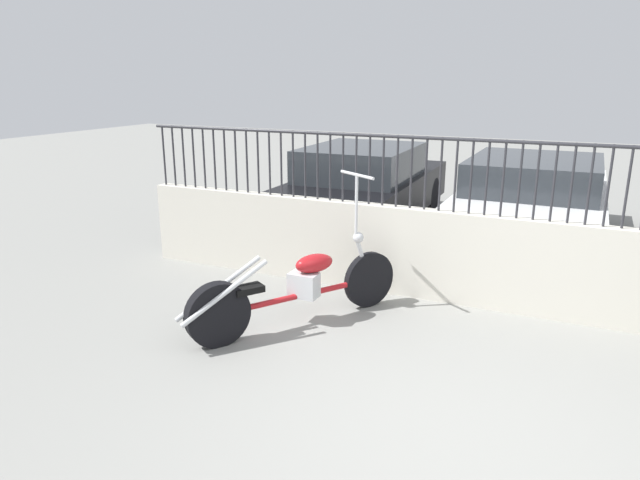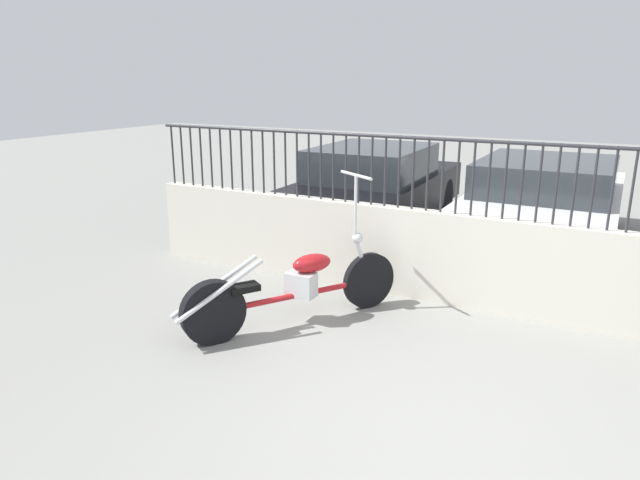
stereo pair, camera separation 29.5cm
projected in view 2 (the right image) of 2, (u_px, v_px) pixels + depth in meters
The scene contains 6 objects.
ground_plane at pixel (441, 445), 3.75m from camera, with size 40.00×40.00×0.00m, color gray.
low_wall at pixel (513, 268), 5.68m from camera, with size 8.85×0.18×0.98m.
fence_railing at pixel (523, 170), 5.41m from camera, with size 8.85×0.04×0.76m.
motorcycle_red at pixel (285, 290), 5.43m from camera, with size 1.37×2.05×1.43m.
car_black at pixel (375, 187), 8.97m from camera, with size 1.82×4.21×1.31m.
car_white at pixel (545, 202), 7.94m from camera, with size 1.90×4.29×1.26m.
Camera 2 is at (0.81, -3.23, 2.33)m, focal length 32.00 mm.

